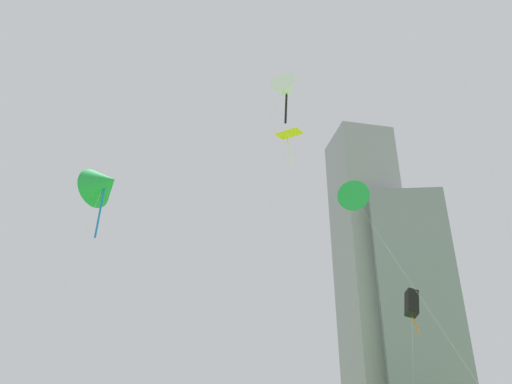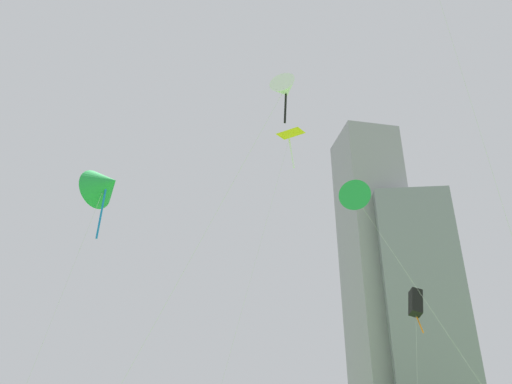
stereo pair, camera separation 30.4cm
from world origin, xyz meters
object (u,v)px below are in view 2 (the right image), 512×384
(kite_flying_0, at_px, (285,90))
(distant_highrise_1, at_px, (424,321))
(kite_flying_2, at_px, (357,199))
(distant_highrise_0, at_px, (379,281))
(kite_flying_5, at_px, (290,137))
(kite_flying_7, at_px, (105,185))
(kite_flying_4, at_px, (416,303))

(kite_flying_0, relative_size, distant_highrise_1, 0.25)
(kite_flying_2, height_order, distant_highrise_0, distant_highrise_0)
(kite_flying_5, bearing_deg, distant_highrise_0, 68.26)
(kite_flying_0, relative_size, kite_flying_5, 0.84)
(kite_flying_7, bearing_deg, kite_flying_4, 30.17)
(kite_flying_4, xyz_separation_m, distant_highrise_0, (34.59, 104.66, 36.03))
(kite_flying_7, distance_m, distant_highrise_0, 134.03)
(distant_highrise_1, bearing_deg, kite_flying_2, -103.79)
(kite_flying_2, xyz_separation_m, distant_highrise_0, (42.33, 116.82, 33.73))
(kite_flying_4, height_order, kite_flying_7, kite_flying_7)
(kite_flying_0, height_order, kite_flying_7, kite_flying_0)
(kite_flying_2, bearing_deg, distant_highrise_0, 70.08)
(kite_flying_0, bearing_deg, kite_flying_2, 51.83)
(kite_flying_0, height_order, distant_highrise_1, distant_highrise_1)
(kite_flying_4, bearing_deg, kite_flying_0, -124.49)
(kite_flying_2, height_order, distant_highrise_1, distant_highrise_1)
(kite_flying_5, distance_m, distant_highrise_1, 121.43)
(kite_flying_5, xyz_separation_m, distant_highrise_0, (45.38, 113.82, 27.98))
(kite_flying_5, bearing_deg, kite_flying_4, 40.33)
(kite_flying_4, bearing_deg, distant_highrise_0, 71.71)
(kite_flying_2, height_order, kite_flying_5, kite_flying_5)
(kite_flying_0, xyz_separation_m, kite_flying_2, (4.94, 6.28, -2.21))
(kite_flying_5, height_order, distant_highrise_0, distant_highrise_0)
(kite_flying_7, xyz_separation_m, distant_highrise_1, (64.73, 110.82, 20.90))
(kite_flying_5, relative_size, distant_highrise_1, 0.30)
(kite_flying_0, distance_m, distant_highrise_1, 130.98)
(kite_flying_4, xyz_separation_m, distant_highrise_1, (43.42, 98.44, 23.17))
(distant_highrise_0, bearing_deg, kite_flying_4, -113.47)
(kite_flying_4, relative_size, kite_flying_5, 0.65)
(kite_flying_4, xyz_separation_m, kite_flying_7, (-21.31, -12.39, 2.26))
(distant_highrise_0, bearing_deg, distant_highrise_1, -40.37)
(kite_flying_0, relative_size, kite_flying_7, 1.11)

